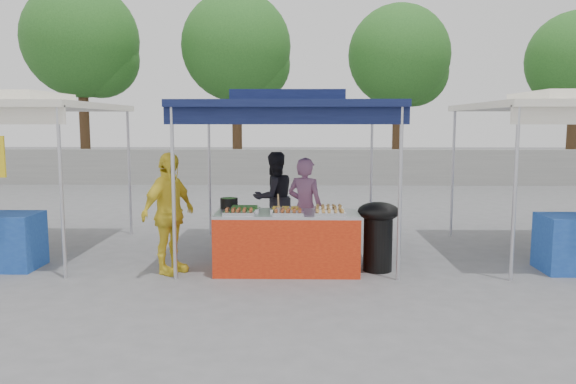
{
  "coord_description": "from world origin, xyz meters",
  "views": [
    {
      "loc": [
        0.18,
        -7.85,
        2.1
      ],
      "look_at": [
        0.0,
        0.6,
        1.05
      ],
      "focal_mm": 35.0,
      "sensor_mm": 36.0,
      "label": 1
    }
  ],
  "objects_px": {
    "vendor_table": "(287,242)",
    "wok_burner": "(378,230)",
    "helper_man": "(274,198)",
    "cooking_pot": "(229,203)",
    "vendor_woman": "(305,208)",
    "customer_person": "(169,213)"
  },
  "relations": [
    {
      "from": "customer_person",
      "to": "helper_man",
      "type": "bearing_deg",
      "value": -5.99
    },
    {
      "from": "customer_person",
      "to": "wok_burner",
      "type": "bearing_deg",
      "value": -57.65
    },
    {
      "from": "cooking_pot",
      "to": "wok_burner",
      "type": "relative_size",
      "value": 0.26
    },
    {
      "from": "cooking_pot",
      "to": "vendor_woman",
      "type": "distance_m",
      "value": 1.21
    },
    {
      "from": "helper_man",
      "to": "cooking_pot",
      "type": "bearing_deg",
      "value": 38.1
    },
    {
      "from": "vendor_table",
      "to": "cooking_pot",
      "type": "bearing_deg",
      "value": 157.42
    },
    {
      "from": "cooking_pot",
      "to": "helper_man",
      "type": "relative_size",
      "value": 0.16
    },
    {
      "from": "cooking_pot",
      "to": "vendor_woman",
      "type": "xyz_separation_m",
      "value": [
        1.12,
        0.45,
        -0.14
      ]
    },
    {
      "from": "vendor_table",
      "to": "vendor_woman",
      "type": "distance_m",
      "value": 0.92
    },
    {
      "from": "cooking_pot",
      "to": "helper_man",
      "type": "distance_m",
      "value": 1.64
    },
    {
      "from": "wok_burner",
      "to": "vendor_woman",
      "type": "height_order",
      "value": "vendor_woman"
    },
    {
      "from": "wok_burner",
      "to": "vendor_woman",
      "type": "relative_size",
      "value": 0.63
    },
    {
      "from": "customer_person",
      "to": "vendor_table",
      "type": "bearing_deg",
      "value": -57.63
    },
    {
      "from": "vendor_table",
      "to": "customer_person",
      "type": "distance_m",
      "value": 1.7
    },
    {
      "from": "vendor_table",
      "to": "wok_burner",
      "type": "relative_size",
      "value": 2.01
    },
    {
      "from": "helper_man",
      "to": "customer_person",
      "type": "xyz_separation_m",
      "value": [
        -1.38,
        -1.98,
        0.05
      ]
    },
    {
      "from": "vendor_table",
      "to": "cooking_pot",
      "type": "distance_m",
      "value": 1.05
    },
    {
      "from": "vendor_table",
      "to": "customer_person",
      "type": "relative_size",
      "value": 1.18
    },
    {
      "from": "vendor_table",
      "to": "vendor_woman",
      "type": "bearing_deg",
      "value": 72.03
    },
    {
      "from": "cooking_pot",
      "to": "vendor_woman",
      "type": "height_order",
      "value": "vendor_woman"
    },
    {
      "from": "helper_man",
      "to": "customer_person",
      "type": "relative_size",
      "value": 0.94
    },
    {
      "from": "wok_burner",
      "to": "customer_person",
      "type": "relative_size",
      "value": 0.59
    }
  ]
}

